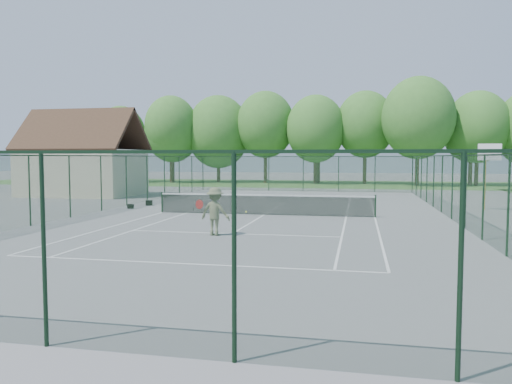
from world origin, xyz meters
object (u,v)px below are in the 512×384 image
tennis_net (264,204)px  sports_bag_a (149,203)px  basketball_goal (487,164)px  tennis_player (215,211)px

tennis_net → sports_bag_a: tennis_net is taller
tennis_net → basketball_goal: size_ratio=3.04×
sports_bag_a → tennis_player: 12.62m
tennis_net → tennis_player: tennis_player is taller
tennis_net → sports_bag_a: bearing=156.1°
tennis_net → tennis_player: size_ratio=5.52×
tennis_player → sports_bag_a: bearing=124.9°
tennis_net → sports_bag_a: (-7.75, 3.43, -0.42)m
sports_bag_a → tennis_net: bearing=-41.5°
basketball_goal → sports_bag_a: 19.51m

